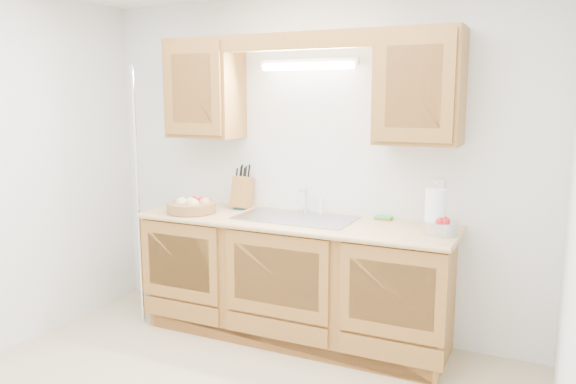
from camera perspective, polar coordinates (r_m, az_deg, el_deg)
The scene contains 17 objects.
room at distance 2.94m, azimuth -9.05°, elevation -0.51°, with size 3.52×3.50×2.50m.
base_cabinets at distance 4.16m, azimuth 0.70°, elevation -8.92°, with size 2.20×0.60×0.86m, color olive.
countertop at distance 4.03m, azimuth 0.63°, elevation -3.03°, with size 2.30×0.63×0.04m, color tan.
upper_cabinet_left at distance 4.47m, azimuth -8.40°, elevation 10.32°, with size 0.55×0.33×0.75m, color olive.
upper_cabinet_right at distance 3.81m, azimuth 13.25°, elevation 10.32°, with size 0.55×0.33×0.75m, color olive.
valance at distance 3.95m, azimuth 0.69°, elevation 15.11°, with size 2.20×0.05×0.12m, color olive.
fluorescent_fixture at distance 4.15m, azimuth 2.03°, elevation 12.86°, with size 0.76×0.08×0.08m.
sink at distance 4.06m, azimuth 0.76°, elevation -3.69°, with size 0.84×0.46×0.36m.
wire_shelf_pole at distance 4.43m, azimuth -15.00°, elevation -0.61°, with size 0.03×0.03×2.00m, color silver.
outlet_plate at distance 3.99m, azimuth 15.04°, elevation 0.46°, with size 0.08×0.01×0.12m, color white.
fruit_basket at distance 4.30m, azimuth -9.75°, elevation -1.39°, with size 0.39×0.39×0.12m.
knife_block at distance 4.41m, azimuth -4.69°, elevation -0.00°, with size 0.13×0.20×0.36m.
orange_canister at distance 4.47m, azimuth -4.31°, elevation -0.02°, with size 0.08×0.08×0.23m.
soap_bottle at distance 4.40m, azimuth -4.78°, elevation -0.42°, with size 0.09×0.09×0.19m, color #287CC8.
sponge at distance 4.06m, azimuth 9.67°, elevation -2.64°, with size 0.12×0.08×0.02m.
paper_towel at distance 3.70m, azimuth 14.75°, elevation -1.91°, with size 0.16×0.16×0.34m.
apple_bowl at distance 3.69m, azimuth 15.23°, elevation -3.42°, with size 0.23×0.23×0.12m.
Camera 1 is at (1.64, -2.39, 1.76)m, focal length 35.00 mm.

